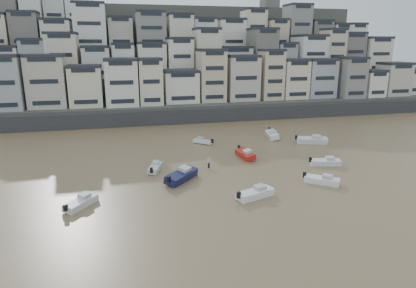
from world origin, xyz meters
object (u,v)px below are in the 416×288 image
object	(u,v)px
boat_f	(155,167)
boat_j	(81,201)
boat_h	(203,141)
boat_a	(255,192)
boat_c	(181,174)
person_pink	(209,162)
boat_g	(312,139)
boat_i	(272,134)
boat_d	(325,161)
boat_b	(322,179)
boat_e	(245,153)

from	to	relation	value
boat_f	boat_j	world-z (taller)	boat_j
boat_h	boat_j	xyz separation A→B (m)	(-20.76, -24.88, 0.11)
boat_a	boat_c	distance (m)	11.54
boat_a	person_pink	distance (m)	13.14
boat_g	boat_i	xyz separation A→B (m)	(-5.75, 6.14, -0.01)
boat_a	boat_i	distance (m)	31.89
boat_d	boat_f	xyz separation A→B (m)	(-26.92, 3.85, -0.07)
boat_c	boat_b	bearing A→B (deg)	-64.84
boat_f	boat_h	size ratio (longest dim) A/B	1.08
boat_d	boat_i	size ratio (longest dim) A/B	0.82
boat_f	boat_j	xyz separation A→B (m)	(-9.98, -11.04, 0.06)
boat_a	boat_h	world-z (taller)	boat_a
boat_a	person_pink	bearing A→B (deg)	83.19
boat_a	boat_g	bearing A→B (deg)	28.13
boat_d	boat_h	bearing A→B (deg)	145.81
boat_e	boat_d	bearing A→B (deg)	52.94
boat_a	boat_h	size ratio (longest dim) A/B	1.30
boat_c	boat_i	xyz separation A→B (m)	(22.52, 20.16, -0.04)
boat_a	boat_j	world-z (taller)	boat_a
boat_j	boat_c	bearing A→B (deg)	-28.94
boat_i	boat_j	bearing A→B (deg)	-42.36
boat_a	boat_c	world-z (taller)	boat_c
boat_g	boat_j	distance (m)	46.03
boat_f	boat_g	distance (m)	32.75
boat_b	boat_c	xyz separation A→B (m)	(-18.85, 5.92, 0.20)
boat_b	boat_j	xyz separation A→B (m)	(-32.08, 0.04, -0.00)
boat_c	boat_f	size ratio (longest dim) A/B	1.42
boat_h	boat_i	size ratio (longest dim) A/B	0.69
boat_c	boat_g	bearing A→B (deg)	-21.03
boat_e	boat_g	distance (m)	16.81
boat_b	boat_d	bearing A→B (deg)	96.24
boat_e	boat_f	distance (m)	16.05
boat_h	person_pink	world-z (taller)	person_pink
boat_b	boat_c	distance (m)	19.76
boat_j	boat_a	bearing A→B (deg)	-59.27
boat_c	boat_e	distance (m)	14.97
boat_g	person_pink	size ratio (longest dim) A/B	3.69
boat_a	boat_j	size ratio (longest dim) A/B	1.10
boat_h	person_pink	distance (m)	14.64
boat_a	boat_g	xyz separation A→B (m)	(20.22, 22.27, 0.11)
boat_g	boat_c	bearing A→B (deg)	-134.63
boat_a	boat_d	bearing A→B (deg)	11.85
boat_h	boat_a	bearing A→B (deg)	134.00
boat_g	person_pink	world-z (taller)	boat_g
boat_c	boat_e	bearing A→B (deg)	-13.90
boat_c	boat_j	xyz separation A→B (m)	(-13.23, -5.88, -0.21)
boat_b	boat_i	xyz separation A→B (m)	(3.67, 26.08, 0.16)
boat_a	boat_d	world-z (taller)	boat_a
boat_a	boat_d	size ratio (longest dim) A/B	1.09
boat_a	boat_b	distance (m)	11.04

